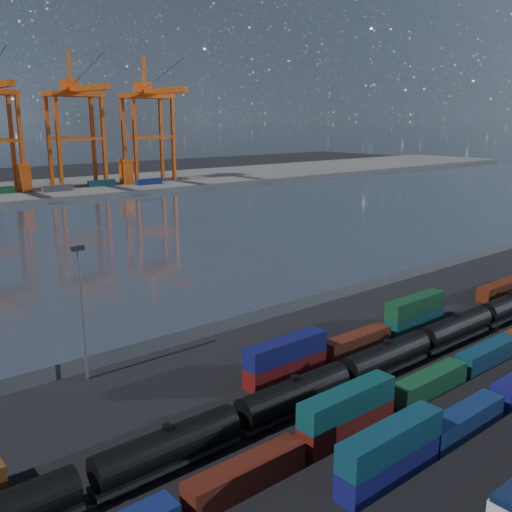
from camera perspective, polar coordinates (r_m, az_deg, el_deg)
ground at (r=72.64m, az=15.65°, el=-12.03°), size 700.00×700.00×0.00m
harbor_water at (r=154.60m, az=-18.05°, el=1.43°), size 700.00×700.00×0.00m
container_row_south at (r=69.16m, az=23.59°, el=-12.21°), size 140.27×2.42×5.15m
container_row_mid at (r=78.34m, az=21.48°, el=-9.34°), size 128.12×2.39×5.10m
container_row_north at (r=71.96m, az=4.53°, el=-10.25°), size 141.15×2.37×5.05m
tanker_string at (r=67.36m, az=8.74°, el=-11.66°), size 123.05×3.13×4.47m
waterfront_fence at (r=89.59m, az=0.82°, el=-5.83°), size 160.12×0.12×2.20m
yard_light_mast at (r=70.37m, az=-17.02°, el=-4.82°), size 1.60×0.40×16.60m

